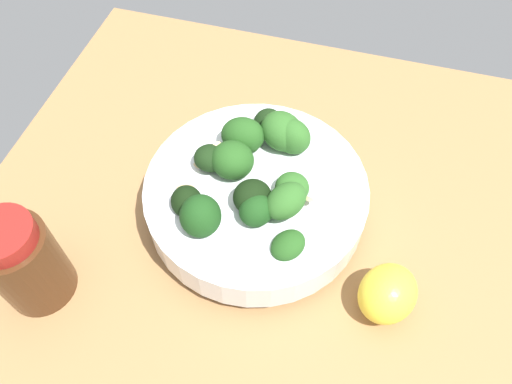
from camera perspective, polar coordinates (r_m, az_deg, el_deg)
ground_plane at (r=55.11cm, az=0.43°, el=-5.90°), size 62.79×62.79×4.95cm
bowl_of_broccoli at (r=51.12cm, az=-0.09°, el=0.11°), size 22.59×22.59×9.69cm
lemon_wedge at (r=48.66cm, az=14.74°, el=-11.12°), size 7.18×7.65×5.02cm
bottle_tall at (r=50.09cm, az=-24.90°, el=-7.23°), size 6.56×6.56×10.75cm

